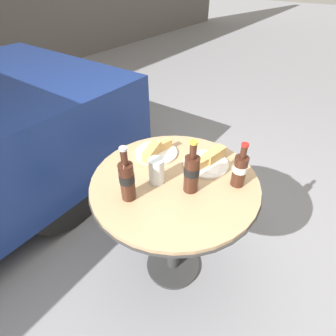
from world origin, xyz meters
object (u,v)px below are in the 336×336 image
bistro_table (174,199)px  drinking_glass (156,172)px  cola_bottle_right (240,169)px  lunch_plate_near (156,151)px  cola_bottle_left (127,179)px  lunch_plate_far (207,161)px  cola_bottle_center (192,172)px

bistro_table → drinking_glass: (-0.06, 0.06, 0.19)m
bistro_table → cola_bottle_right: bearing=-60.7°
cola_bottle_right → lunch_plate_near: bearing=94.5°
bistro_table → cola_bottle_left: bearing=156.4°
cola_bottle_left → cola_bottle_right: bearing=-44.1°
lunch_plate_far → drinking_glass: bearing=153.5°
bistro_table → cola_bottle_left: size_ratio=3.10×
cola_bottle_left → drinking_glass: cola_bottle_left is taller
cola_bottle_left → drinking_glass: (0.15, -0.03, -0.04)m
cola_bottle_left → cola_bottle_center: size_ratio=1.02×
cola_bottle_left → lunch_plate_far: cola_bottle_left is taller
cola_bottle_left → lunch_plate_near: cola_bottle_left is taller
bistro_table → cola_bottle_center: (-0.02, -0.10, 0.23)m
drinking_glass → bistro_table: bearing=-44.5°
bistro_table → cola_bottle_center: cola_bottle_center is taller
cola_bottle_left → bistro_table: bearing=-23.6°
cola_bottle_right → drinking_glass: bearing=123.0°
bistro_table → drinking_glass: drinking_glass is taller
bistro_table → cola_bottle_center: bearing=-99.3°
drinking_glass → lunch_plate_near: bearing=38.9°
cola_bottle_right → bistro_table: bearing=119.3°
lunch_plate_near → lunch_plate_far: (0.09, -0.26, -0.00)m
lunch_plate_near → drinking_glass: bearing=-141.1°
bistro_table → lunch_plate_far: bearing=-18.9°
cola_bottle_center → lunch_plate_near: bearing=67.4°
cola_bottle_left → lunch_plate_near: (0.32, 0.10, -0.08)m
cola_bottle_center → lunch_plate_far: cola_bottle_center is taller
cola_bottle_right → cola_bottle_center: (-0.16, 0.15, 0.01)m
cola_bottle_center → drinking_glass: bearing=106.2°
lunch_plate_near → cola_bottle_left: bearing=-162.4°
cola_bottle_left → lunch_plate_far: size_ratio=1.09×
bistro_table → cola_bottle_right: size_ratio=3.65×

